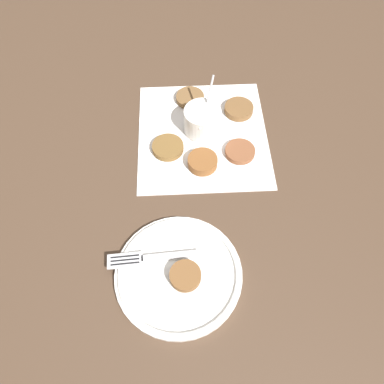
{
  "coord_description": "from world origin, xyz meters",
  "views": [
    {
      "loc": [
        0.59,
        0.08,
        0.68
      ],
      "look_at": [
        0.19,
        0.02,
        0.02
      ],
      "focal_mm": 35.0,
      "sensor_mm": 36.0,
      "label": 1
    }
  ],
  "objects_px": {
    "sauce_bowl": "(202,120)",
    "serving_plate": "(178,274)",
    "fritter_on_plate": "(185,276)",
    "fork": "(144,259)"
  },
  "relations": [
    {
      "from": "sauce_bowl",
      "to": "serving_plate",
      "type": "relative_size",
      "value": 0.5
    },
    {
      "from": "serving_plate",
      "to": "fritter_on_plate",
      "type": "height_order",
      "value": "fritter_on_plate"
    },
    {
      "from": "fritter_on_plate",
      "to": "fork",
      "type": "height_order",
      "value": "fritter_on_plate"
    },
    {
      "from": "sauce_bowl",
      "to": "fritter_on_plate",
      "type": "bearing_deg",
      "value": 2.58
    },
    {
      "from": "sauce_bowl",
      "to": "fork",
      "type": "relative_size",
      "value": 0.68
    },
    {
      "from": "serving_plate",
      "to": "fork",
      "type": "xyz_separation_m",
      "value": [
        -0.02,
        -0.07,
        0.01
      ]
    },
    {
      "from": "sauce_bowl",
      "to": "serving_plate",
      "type": "bearing_deg",
      "value": 0.4
    },
    {
      "from": "sauce_bowl",
      "to": "fritter_on_plate",
      "type": "relative_size",
      "value": 2.03
    },
    {
      "from": "serving_plate",
      "to": "fritter_on_plate",
      "type": "relative_size",
      "value": 4.1
    },
    {
      "from": "fritter_on_plate",
      "to": "fork",
      "type": "relative_size",
      "value": 0.33
    }
  ]
}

